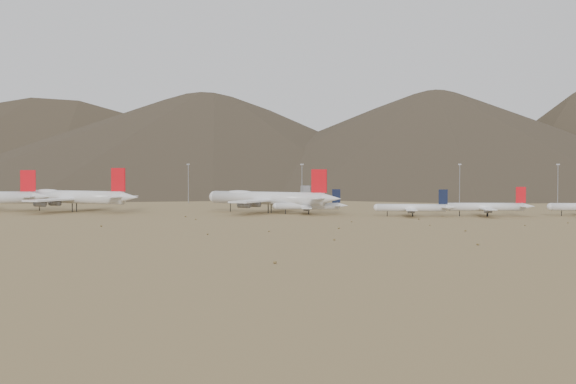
# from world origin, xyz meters

# --- Properties ---
(ground) EXTENTS (3000.00, 3000.00, 0.00)m
(ground) POSITION_xyz_m (0.00, 0.00, 0.00)
(ground) COLOR #A48755
(ground) RESTS_ON ground
(mountain_ridge) EXTENTS (4400.00, 1000.00, 300.00)m
(mountain_ridge) POSITION_xyz_m (0.00, 900.00, 150.00)
(mountain_ridge) COLOR #453A29
(mountain_ridge) RESTS_ON ground
(widebody_centre) EXTENTS (76.36, 60.76, 23.54)m
(widebody_centre) POSITION_xyz_m (-86.31, 33.87, 8.12)
(widebody_centre) COLOR white
(widebody_centre) RESTS_ON ground
(widebody_east) EXTENTS (73.96, 59.00, 22.93)m
(widebody_east) POSITION_xyz_m (18.85, 36.87, 7.91)
(widebody_east) COLOR white
(widebody_east) RESTS_ON ground
(narrowbody_a) EXTENTS (38.55, 27.95, 12.75)m
(narrowbody_a) POSITION_xyz_m (41.05, 31.01, 4.14)
(narrowbody_a) COLOR white
(narrowbody_a) RESTS_ON ground
(narrowbody_b) EXTENTS (40.20, 28.83, 13.26)m
(narrowbody_b) POSITION_xyz_m (93.38, 19.61, 4.30)
(narrowbody_b) COLOR white
(narrowbody_b) RESTS_ON ground
(narrowbody_c) EXTENTS (43.93, 31.67, 14.50)m
(narrowbody_c) POSITION_xyz_m (129.68, 24.06, 4.71)
(narrowbody_c) COLOR white
(narrowbody_c) RESTS_ON ground
(control_tower) EXTENTS (8.00, 8.00, 12.00)m
(control_tower) POSITION_xyz_m (30.00, 120.00, 5.32)
(control_tower) COLOR gray
(control_tower) RESTS_ON ground
(mast_west) EXTENTS (2.00, 0.60, 25.70)m
(mast_west) POSITION_xyz_m (-48.33, 132.83, 14.20)
(mast_west) COLOR gray
(mast_west) RESTS_ON ground
(mast_centre) EXTENTS (2.00, 0.60, 25.70)m
(mast_centre) POSITION_xyz_m (28.19, 113.79, 14.20)
(mast_centre) COLOR gray
(mast_centre) RESTS_ON ground
(mast_east) EXTENTS (2.00, 0.60, 25.70)m
(mast_east) POSITION_xyz_m (125.32, 135.47, 14.20)
(mast_east) COLOR gray
(mast_east) RESTS_ON ground
(mast_far_east) EXTENTS (2.00, 0.60, 25.70)m
(mast_far_east) POSITION_xyz_m (182.63, 124.39, 14.20)
(mast_far_east) COLOR gray
(mast_far_east) RESTS_ON ground
(desert_scrub) EXTENTS (419.12, 176.78, 0.89)m
(desert_scrub) POSITION_xyz_m (39.21, -76.75, 0.31)
(desert_scrub) COLOR olive
(desert_scrub) RESTS_ON ground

